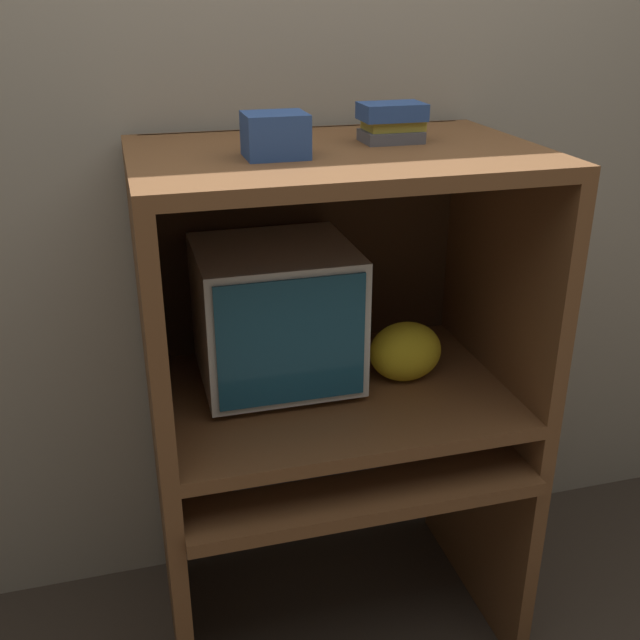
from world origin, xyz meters
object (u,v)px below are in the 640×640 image
Objects in this scene: crt_monitor at (276,314)px; storage_box at (275,135)px; mouse at (391,443)px; snack_bag at (405,351)px; keyboard at (301,457)px; book_stack at (392,122)px.

crt_monitor is 2.93× the size of storage_box.
storage_box is at bearing -97.61° from crt_monitor.
snack_bag is at bearing 55.65° from mouse.
keyboard is at bearing -161.71° from snack_bag.
mouse is 0.43× the size of storage_box.
snack_bag is at bearing 9.14° from storage_box.
crt_monitor reaches higher than keyboard.
crt_monitor is at bearing 96.24° from keyboard.
mouse is at bearing -100.00° from book_stack.
keyboard is 2.81× the size of storage_box.
crt_monitor is 0.56m from book_stack.
book_stack reaches higher than keyboard.
book_stack is (0.27, 0.15, 0.81)m from keyboard.
crt_monitor is 0.36m from snack_bag.
mouse is at bearing -124.35° from snack_bag.
storage_box reaches higher than book_stack.
snack_bag is at bearing 18.29° from keyboard.
crt_monitor is at bearing 174.63° from book_stack.
mouse is 0.25m from snack_bag.
storage_box is at bearing 128.27° from keyboard.
keyboard is 0.87m from book_stack.
snack_bag is at bearing -47.50° from book_stack.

